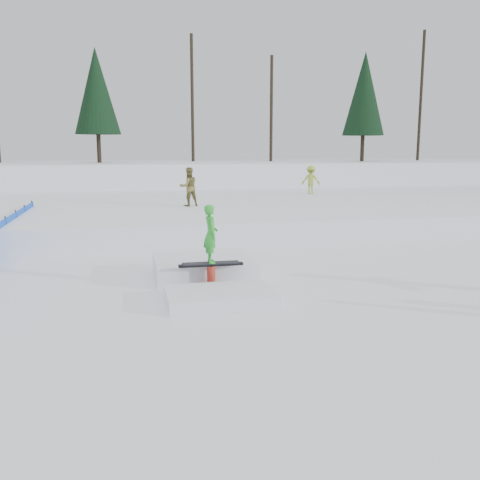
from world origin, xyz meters
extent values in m
plane|color=white|center=(0.00, 0.00, 0.00)|extent=(120.00, 120.00, 0.00)
cube|color=white|center=(0.00, 30.00, 1.20)|extent=(60.00, 14.00, 2.40)
cube|color=white|center=(0.00, 16.00, 0.40)|extent=(50.00, 18.00, 0.80)
cylinder|color=black|center=(-6.50, 8.50, 0.55)|extent=(0.05, 0.05, 1.10)
cylinder|color=black|center=(-6.50, 10.40, 0.55)|extent=(0.05, 0.05, 1.10)
cylinder|color=black|center=(-6.50, 12.30, 0.55)|extent=(0.05, 0.05, 1.10)
cylinder|color=black|center=(-6.50, 14.20, 0.55)|extent=(0.05, 0.05, 1.10)
cylinder|color=black|center=(-4.00, 28.50, 3.40)|extent=(0.30, 0.30, 2.00)
cone|color=black|center=(-4.00, 28.50, 7.38)|extent=(3.20, 3.20, 5.95)
cylinder|color=black|center=(3.00, 30.50, 7.15)|extent=(0.24, 0.24, 9.50)
cylinder|color=black|center=(9.00, 29.50, 6.40)|extent=(0.24, 0.24, 8.00)
cylinder|color=black|center=(16.00, 28.00, 3.40)|extent=(0.30, 0.30, 2.00)
cone|color=black|center=(16.00, 28.00, 7.55)|extent=(3.20, 3.20, 6.30)
cylinder|color=black|center=(22.00, 30.00, 7.65)|extent=(0.24, 0.24, 10.50)
imported|color=brown|center=(0.53, 13.17, 1.69)|extent=(1.01, 0.87, 1.78)
imported|color=#9CB433|center=(8.23, 18.09, 1.61)|extent=(1.21, 0.97, 1.63)
cube|color=white|center=(-0.38, 2.61, 0.27)|extent=(2.60, 2.20, 0.54)
cube|color=white|center=(-0.38, 0.11, 0.15)|extent=(2.40, 1.60, 0.30)
cylinder|color=#B5392A|center=(-0.38, 1.31, 0.03)|extent=(0.44, 0.44, 0.06)
cylinder|color=#B5392A|center=(-0.38, 1.31, 0.30)|extent=(0.20, 0.20, 0.60)
cube|color=black|center=(-0.38, 1.31, 0.63)|extent=(1.60, 0.16, 0.06)
cube|color=black|center=(-0.38, 1.31, 0.68)|extent=(1.40, 0.28, 0.03)
imported|color=green|center=(-0.38, 1.31, 1.40)|extent=(0.34, 0.52, 1.42)
camera|label=1|loc=(-2.43, -11.37, 3.48)|focal=40.00mm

